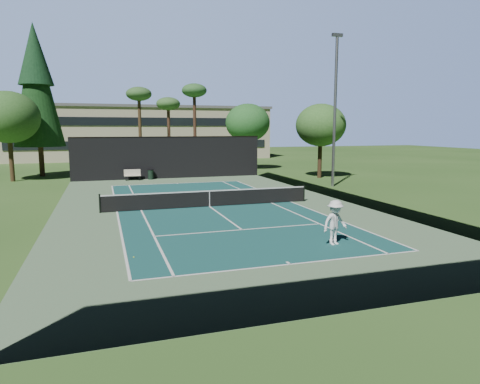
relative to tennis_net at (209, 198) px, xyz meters
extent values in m
plane|color=#325921|center=(0.00, 0.00, -0.56)|extent=(160.00, 160.00, 0.00)
cube|color=#5B7C56|center=(0.00, 0.00, -0.55)|extent=(18.00, 32.00, 0.01)
cube|color=#184F4C|center=(0.00, 0.00, -0.55)|extent=(10.97, 23.77, 0.01)
cube|color=white|center=(0.00, -11.88, -0.54)|extent=(10.97, 0.10, 0.01)
cube|color=white|center=(0.00, 11.88, -0.54)|extent=(10.97, 0.10, 0.01)
cube|color=white|center=(0.00, -6.40, -0.54)|extent=(8.23, 0.10, 0.01)
cube|color=white|center=(0.00, 6.40, -0.54)|extent=(8.23, 0.10, 0.01)
cube|color=white|center=(-5.49, 0.00, -0.54)|extent=(0.10, 23.77, 0.01)
cube|color=white|center=(5.49, 0.00, -0.54)|extent=(0.10, 23.77, 0.01)
cube|color=white|center=(-4.12, 0.00, -0.54)|extent=(0.10, 23.77, 0.01)
cube|color=white|center=(4.12, 0.00, -0.54)|extent=(0.10, 23.77, 0.01)
cube|color=white|center=(0.00, 0.00, -0.54)|extent=(0.10, 12.80, 0.01)
cube|color=white|center=(0.00, -11.73, -0.54)|extent=(0.10, 0.30, 0.01)
cube|color=white|center=(0.00, 11.73, -0.54)|extent=(0.10, 0.30, 0.01)
cylinder|color=black|center=(-6.40, 0.00, -0.01)|extent=(0.10, 0.10, 1.10)
cylinder|color=black|center=(6.40, 0.00, -0.01)|extent=(0.10, 0.10, 1.10)
cube|color=black|center=(0.00, 0.00, -0.06)|extent=(12.80, 0.02, 0.92)
cube|color=white|center=(0.00, 0.00, 0.43)|extent=(12.80, 0.04, 0.07)
cube|color=white|center=(0.00, 0.00, -0.06)|extent=(0.05, 0.03, 0.92)
cube|color=black|center=(0.00, 16.00, 1.44)|extent=(18.00, 0.04, 4.00)
cube|color=black|center=(0.00, -16.00, 1.44)|extent=(18.00, 0.04, 4.00)
cube|color=black|center=(9.00, 0.00, 1.44)|extent=(0.04, 32.00, 4.00)
cube|color=black|center=(-9.00, 0.00, 1.44)|extent=(0.04, 32.00, 4.00)
cube|color=black|center=(0.00, 16.00, 3.44)|extent=(18.00, 0.06, 0.06)
imported|color=white|center=(2.86, -10.01, 0.38)|extent=(1.32, 0.93, 1.87)
sphere|color=#C3DD32|center=(-5.20, -9.36, -0.53)|extent=(0.06, 0.06, 0.06)
sphere|color=#D3EA35|center=(-1.54, 3.68, -0.52)|extent=(0.08, 0.08, 0.08)
sphere|color=gold|center=(2.30, 2.88, -0.52)|extent=(0.07, 0.07, 0.07)
sphere|color=#CAD32F|center=(-2.52, 2.94, -0.52)|extent=(0.07, 0.07, 0.07)
cube|color=beige|center=(-3.56, 15.30, -0.11)|extent=(1.50, 0.45, 0.05)
cube|color=beige|center=(-3.56, 15.50, 0.19)|extent=(1.50, 0.06, 0.55)
cube|color=black|center=(-4.16, 15.30, -0.35)|extent=(0.06, 0.40, 0.42)
cube|color=black|center=(-2.96, 15.30, -0.35)|extent=(0.06, 0.40, 0.42)
cylinder|color=black|center=(-1.86, 15.65, -0.11)|extent=(0.52, 0.52, 0.90)
cylinder|color=black|center=(-1.86, 15.65, 0.36)|extent=(0.56, 0.56, 0.05)
cylinder|color=#492F1F|center=(-12.00, 22.00, 1.24)|extent=(0.50, 0.50, 3.60)
cone|color=#133614|center=(-12.00, 22.00, 8.44)|extent=(4.80, 4.80, 12.00)
cone|color=#12321A|center=(-12.00, 22.00, 11.44)|extent=(3.30, 3.30, 6.00)
cylinder|color=#48331F|center=(-2.00, 24.00, 3.72)|extent=(0.36, 0.36, 8.55)
ellipsoid|color=#315B28|center=(-2.00, 24.00, 7.99)|extent=(2.80, 2.80, 1.54)
cylinder|color=#4A2D1F|center=(1.50, 26.00, 3.27)|extent=(0.36, 0.36, 7.65)
ellipsoid|color=#335D2A|center=(1.50, 26.00, 7.09)|extent=(2.80, 2.80, 1.54)
cylinder|color=#452B1D|center=(4.00, 23.00, 3.94)|extent=(0.36, 0.36, 9.00)
ellipsoid|color=#2B5B29|center=(4.00, 23.00, 8.44)|extent=(2.80, 2.80, 1.54)
cylinder|color=#452D1D|center=(10.00, 22.00, 1.20)|extent=(0.40, 0.40, 3.52)
ellipsoid|color=#235C25|center=(10.00, 22.00, 4.88)|extent=(5.12, 5.12, 4.35)
cylinder|color=#3E2B1A|center=(14.00, 12.00, 1.09)|extent=(0.40, 0.40, 3.30)
ellipsoid|color=#336427|center=(14.00, 12.00, 4.54)|extent=(4.80, 4.80, 4.08)
cylinder|color=#47331E|center=(-14.00, 18.00, 1.31)|extent=(0.40, 0.40, 3.74)
ellipsoid|color=#2E5D24|center=(-14.00, 18.00, 5.22)|extent=(5.44, 5.44, 4.62)
cube|color=#B5A98C|center=(0.00, 46.00, 3.44)|extent=(40.00, 12.00, 8.00)
cube|color=#59595B|center=(0.00, 46.00, 7.54)|extent=(40.50, 12.50, 0.40)
cube|color=black|center=(0.00, 39.95, 1.84)|extent=(38.00, 0.15, 1.20)
cube|color=black|center=(0.00, 39.95, 5.24)|extent=(38.00, 0.15, 1.20)
cylinder|color=#92949A|center=(12.00, 6.00, 5.44)|extent=(0.24, 0.24, 12.00)
cube|color=gray|center=(12.00, 6.00, 11.54)|extent=(0.90, 0.25, 0.25)
camera|label=1|loc=(-6.15, -25.17, 4.20)|focal=32.00mm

